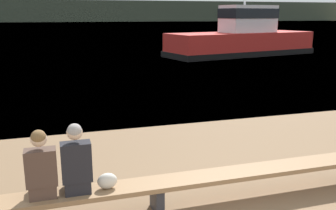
# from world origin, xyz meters

# --- Properties ---
(water_surface) EXTENTS (240.00, 240.00, 0.00)m
(water_surface) POSITION_xyz_m (0.00, 126.42, 0.00)
(water_surface) COLOR #426B8E
(water_surface) RESTS_ON ground
(far_shoreline) EXTENTS (600.00, 12.00, 8.07)m
(far_shoreline) POSITION_xyz_m (0.00, 151.60, 4.04)
(far_shoreline) COLOR #384233
(far_shoreline) RESTS_ON ground
(bench_main) EXTENTS (7.49, 0.46, 0.45)m
(bench_main) POSITION_xyz_m (-0.72, 2.37, 0.37)
(bench_main) COLOR #8E6B47
(bench_main) RESTS_ON ground
(person_left) EXTENTS (0.39, 0.39, 0.92)m
(person_left) POSITION_xyz_m (-2.25, 2.37, 0.85)
(person_left) COLOR #4C382D
(person_left) RESTS_ON bench_main
(person_right) EXTENTS (0.39, 0.39, 0.97)m
(person_right) POSITION_xyz_m (-1.81, 2.37, 0.87)
(person_right) COLOR black
(person_right) RESTS_ON bench_main
(shopping_bag) EXTENTS (0.27, 0.16, 0.22)m
(shopping_bag) POSITION_xyz_m (-1.42, 2.37, 0.56)
(shopping_bag) COLOR beige
(shopping_bag) RESTS_ON bench_main
(tugboat_red) EXTENTS (11.36, 5.59, 6.58)m
(tugboat_red) POSITION_xyz_m (10.65, 21.30, 1.06)
(tugboat_red) COLOR red
(tugboat_red) RESTS_ON water_surface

